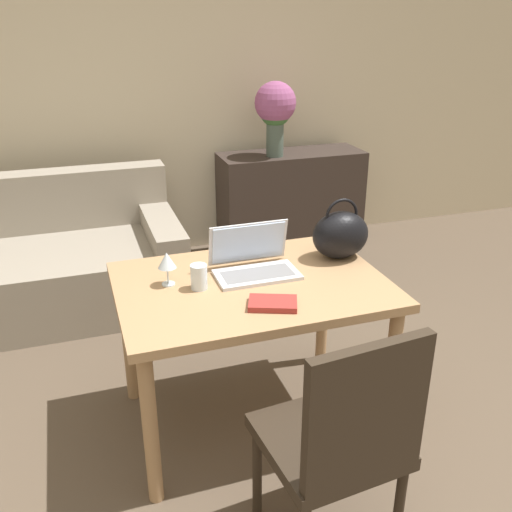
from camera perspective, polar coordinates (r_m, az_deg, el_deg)
The scene contains 12 objects.
ground_plane at distance 2.47m, azimuth 2.98°, elevation -23.90°, with size 14.00×14.00×0.00m, color brown.
wall_back at distance 4.43m, azimuth -10.52°, elevation 17.05°, with size 10.00×0.06×2.70m.
dining_table at distance 2.51m, azimuth -0.44°, elevation -4.57°, with size 1.16×0.82×0.73m.
chair at distance 1.98m, azimuth 8.57°, elevation -17.48°, with size 0.48×0.48×0.95m.
couch at distance 3.95m, azimuth -19.88°, elevation -0.90°, with size 1.66×0.95×0.82m.
sideboard at distance 4.57m, azimuth 3.47°, elevation 5.37°, with size 1.12×0.40×0.80m.
laptop at distance 2.55m, azimuth -0.31°, elevation -0.34°, with size 0.37×0.26×0.21m.
drinking_glass at distance 2.40m, azimuth -5.73°, elevation -2.09°, with size 0.07×0.07×0.11m.
wine_glass at distance 2.43m, azimuth -8.90°, elevation -0.53°, with size 0.08×0.08×0.15m.
handbag at distance 2.70m, azimuth 8.45°, elevation 2.16°, with size 0.27×0.19×0.29m.
flower_vase at distance 4.28m, azimuth 1.94°, elevation 14.53°, with size 0.30×0.30×0.54m.
book at distance 2.27m, azimuth 1.69°, elevation -4.76°, with size 0.22×0.18×0.02m.
Camera 1 is at (-0.64, -1.55, 1.81)m, focal length 40.00 mm.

